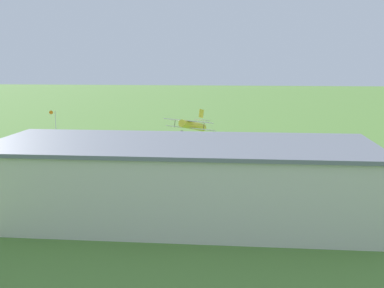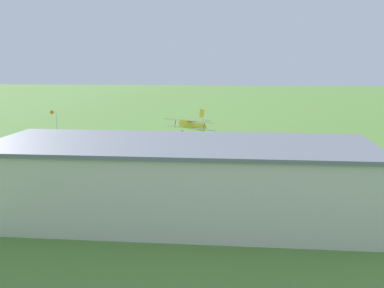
% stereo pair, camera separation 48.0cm
% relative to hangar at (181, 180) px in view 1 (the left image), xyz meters
% --- Properties ---
extents(ground_plane, '(400.00, 400.00, 0.00)m').
position_rel_hangar_xyz_m(ground_plane, '(4.77, -33.92, -3.60)').
color(ground_plane, '#568438').
extents(hangar, '(35.39, 14.34, 7.19)m').
position_rel_hangar_xyz_m(hangar, '(0.00, 0.00, 0.00)').
color(hangar, beige).
rests_on(hangar, ground_plane).
extents(biplane, '(8.27, 7.02, 4.16)m').
position_rel_hangar_xyz_m(biplane, '(2.12, -30.12, 1.11)').
color(biplane, yellow).
extents(car_red, '(2.02, 4.35, 1.51)m').
position_rel_hangar_xyz_m(car_red, '(16.87, -13.04, -2.80)').
color(car_red, red).
rests_on(car_red, ground_plane).
extents(person_crossing_taxiway, '(0.51, 0.51, 1.53)m').
position_rel_hangar_xyz_m(person_crossing_taxiway, '(-11.04, -16.05, -2.84)').
color(person_crossing_taxiway, beige).
rests_on(person_crossing_taxiway, ground_plane).
extents(person_watching_takeoff, '(0.43, 0.43, 1.55)m').
position_rel_hangar_xyz_m(person_watching_takeoff, '(-12.10, -17.92, -2.84)').
color(person_watching_takeoff, '#33723F').
rests_on(person_watching_takeoff, ground_plane).
extents(person_at_fence_line, '(0.47, 0.47, 1.73)m').
position_rel_hangar_xyz_m(person_at_fence_line, '(7.49, -18.37, -2.74)').
color(person_at_fence_line, beige).
rests_on(person_at_fence_line, ground_plane).
extents(windsock, '(1.29, 1.43, 6.60)m').
position_rel_hangar_xyz_m(windsock, '(25.05, -32.32, 2.19)').
color(windsock, silver).
rests_on(windsock, ground_plane).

